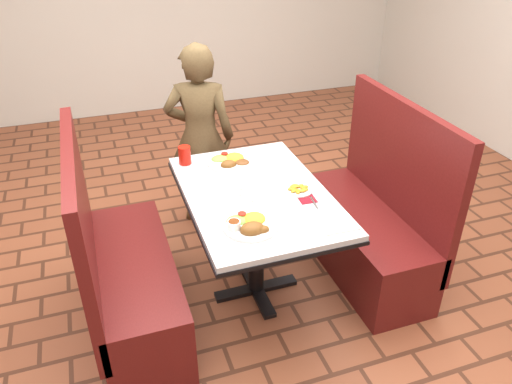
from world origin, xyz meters
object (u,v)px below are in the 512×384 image
Objects in this scene: near_dinner_plate at (250,222)px; booth_bench_right at (369,226)px; dining_table at (256,206)px; red_tumbler at (185,155)px; plantain_plate at (298,189)px; booth_bench_left at (126,277)px; diner_person at (200,137)px; far_dinner_plate at (231,159)px.

booth_bench_right is at bearing 19.32° from near_dinner_plate.
red_tumbler is (-0.31, 0.49, 0.16)m from dining_table.
near_dinner_plate is (-0.95, -0.33, 0.45)m from booth_bench_right.
plantain_plate is at bearing -45.63° from red_tumbler.
booth_bench_left is (-0.80, 0.00, -0.32)m from dining_table.
near_dinner_plate is at bearing -27.08° from booth_bench_left.
plantain_plate is at bearing -3.83° from booth_bench_left.
diner_person is (0.70, 0.98, 0.37)m from booth_bench_left.
plantain_plate is (0.39, 0.26, -0.02)m from near_dinner_plate.
booth_bench_right is (0.80, 0.00, -0.32)m from dining_table.
red_tumbler reaches higher than dining_table.
near_dinner_plate is at bearing -160.68° from booth_bench_right.
booth_bench_left is at bearing 152.92° from near_dinner_plate.
dining_table is 1.01× the size of booth_bench_right.
dining_table is 4.10× the size of near_dinner_plate.
booth_bench_right is 1.31m from red_tumbler.
red_tumbler is (-0.21, -0.48, 0.11)m from diner_person.
near_dinner_plate is at bearing -114.17° from dining_table.
red_tumbler is (-1.11, 0.49, 0.48)m from booth_bench_right.
near_dinner_plate is 2.50× the size of red_tumbler.
diner_person is 11.84× the size of red_tumbler.
red_tumbler is at bearing 122.42° from dining_table.
booth_bench_left is 1.26m from diner_person.
far_dinner_plate is 1.81× the size of plantain_plate.
booth_bench_left is at bearing -152.47° from far_dinner_plate.
dining_table is 4.01× the size of far_dinner_plate.
diner_person reaches higher than dining_table.
far_dinner_plate is 0.54m from plantain_plate.
diner_person reaches higher than plantain_plate.
booth_bench_left reaches higher than near_dinner_plate.
plantain_plate is (0.34, -1.05, 0.06)m from diner_person.
diner_person reaches higher than booth_bench_right.
plantain_plate is at bearing 126.56° from diner_person.
dining_table is 0.87× the size of diner_person.
booth_bench_left is at bearing 180.00° from dining_table.
booth_bench_right reaches higher than red_tumbler.
plantain_plate reaches higher than dining_table.
red_tumbler is at bearing 45.35° from booth_bench_left.
booth_bench_left reaches higher than plantain_plate.
diner_person is 4.62× the size of far_dinner_plate.
near_dinner_plate is (-0.05, -1.31, 0.08)m from diner_person.
near_dinner_plate is at bearing 106.58° from diner_person.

